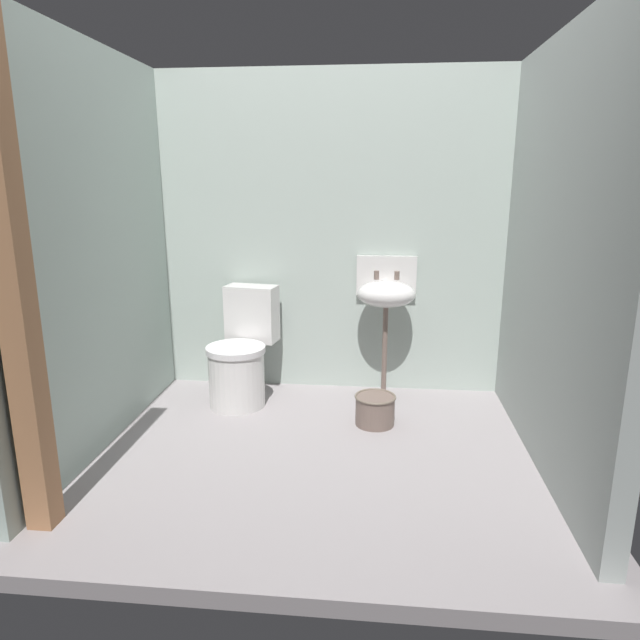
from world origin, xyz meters
TOP-DOWN VIEW (x-y plane):
  - ground_plane at (0.00, 0.00)m, footprint 2.83×2.42m
  - wall_back at (0.00, 1.06)m, footprint 2.83×0.10m
  - wall_left at (-1.26, 0.10)m, footprint 0.10×2.22m
  - wall_right at (1.26, 0.10)m, footprint 0.10×2.22m
  - wooden_door_post at (-1.14, -0.86)m, footprint 0.12×0.12m
  - toilet_near_wall at (-0.59, 0.66)m, footprint 0.48×0.65m
  - sink at (0.40, 0.85)m, footprint 0.42×0.34m
  - bucket at (0.34, 0.35)m, footprint 0.26×0.26m

SIDE VIEW (x-z plane):
  - ground_plane at x=0.00m, z-range -0.08..0.00m
  - bucket at x=0.34m, z-range 0.00..0.20m
  - toilet_near_wall at x=-0.59m, z-range -0.07..0.71m
  - sink at x=0.40m, z-range 0.26..1.25m
  - wall_back at x=0.00m, z-range 0.00..2.24m
  - wall_left at x=-1.26m, z-range 0.00..2.24m
  - wall_right at x=1.26m, z-range 0.00..2.24m
  - wooden_door_post at x=-1.14m, z-range 0.00..2.24m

